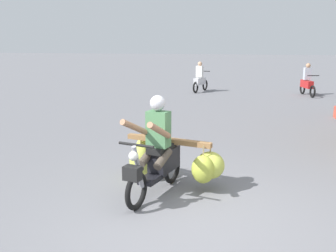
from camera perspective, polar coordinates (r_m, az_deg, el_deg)
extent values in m
plane|color=slate|center=(5.46, 3.43, -13.75)|extent=(120.00, 120.00, 0.00)
torus|color=black|center=(5.74, -4.61, -9.36)|extent=(0.22, 0.56, 0.56)
torus|color=black|center=(6.74, 0.59, -5.97)|extent=(0.22, 0.56, 0.56)
cube|color=black|center=(6.13, -2.23, -7.47)|extent=(0.37, 0.60, 0.08)
cube|color=black|center=(6.41, -0.55, -4.87)|extent=(0.43, 0.69, 0.36)
cube|color=black|center=(6.28, -0.88, -3.15)|extent=(0.40, 0.65, 0.10)
cylinder|color=gray|center=(5.67, -4.36, -5.97)|extent=(0.14, 0.29, 0.69)
cylinder|color=black|center=(5.54, -4.62, -2.75)|extent=(0.55, 0.18, 0.04)
sphere|color=silver|center=(5.51, -5.02, -4.35)|extent=(0.14, 0.14, 0.14)
cube|color=black|center=(5.56, -5.19, -6.83)|extent=(0.27, 0.22, 0.20)
cube|color=black|center=(5.64, -4.66, -6.53)|extent=(0.17, 0.30, 0.04)
cube|color=olive|center=(6.47, 0.03, -2.14)|extent=(1.48, 0.48, 0.08)
cube|color=olive|center=(6.63, 0.71, -2.04)|extent=(1.33, 0.42, 0.06)
ellipsoid|color=#AFB93E|center=(6.26, 5.11, -6.26)|extent=(0.40, 0.36, 0.45)
cylinder|color=#998459|center=(6.17, 5.16, -3.71)|extent=(0.02, 0.02, 0.19)
ellipsoid|color=#BEC84E|center=(6.84, -3.91, -5.03)|extent=(0.46, 0.43, 0.58)
cylinder|color=#998459|center=(6.74, -3.95, -2.23)|extent=(0.02, 0.02, 0.17)
ellipsoid|color=#BCC64C|center=(6.39, 6.11, -5.66)|extent=(0.56, 0.53, 0.44)
cylinder|color=#998459|center=(6.31, 6.17, -3.28)|extent=(0.02, 0.02, 0.17)
ellipsoid|color=#C0CA50|center=(7.08, -3.57, -3.93)|extent=(0.44, 0.43, 0.59)
cylinder|color=#998459|center=(7.00, -3.61, -1.41)|extent=(0.02, 0.02, 0.11)
cube|color=#4C7F51|center=(6.10, -1.40, -0.43)|extent=(0.38, 0.30, 0.56)
sphere|color=silver|center=(6.00, -1.51, 3.35)|extent=(0.24, 0.24, 0.24)
cylinder|color=#9E7051|center=(5.70, -1.23, -0.68)|extent=(0.22, 0.72, 0.39)
cylinder|color=#9E7051|center=(5.88, -4.61, -0.30)|extent=(0.32, 0.71, 0.39)
cylinder|color=#4C4238|center=(6.04, -0.72, -4.77)|extent=(0.24, 0.46, 0.27)
cylinder|color=#4C4238|center=(6.17, -3.05, -4.43)|extent=(0.24, 0.46, 0.27)
torus|color=black|center=(19.06, 5.38, 5.94)|extent=(0.23, 0.52, 0.52)
torus|color=black|center=(18.06, 4.02, 5.61)|extent=(0.23, 0.52, 0.52)
cube|color=silver|center=(18.44, 4.61, 6.49)|extent=(0.49, 0.93, 0.32)
cylinder|color=black|center=(18.95, 5.36, 7.91)|extent=(0.49, 0.18, 0.04)
cube|color=silver|center=(18.38, 4.61, 7.88)|extent=(0.35, 0.28, 0.52)
sphere|color=tan|center=(18.38, 4.65, 8.97)|extent=(0.20, 0.20, 0.20)
torus|color=black|center=(17.65, 20.20, 4.71)|extent=(0.20, 0.52, 0.52)
torus|color=black|center=(18.66, 18.89, 5.19)|extent=(0.20, 0.52, 0.52)
cube|color=red|center=(18.22, 19.46, 5.75)|extent=(0.45, 0.93, 0.32)
cylinder|color=black|center=(17.63, 20.29, 6.86)|extent=(0.49, 0.16, 0.04)
cube|color=#B2B7C6|center=(18.19, 19.54, 7.16)|extent=(0.34, 0.27, 0.52)
sphere|color=tan|center=(18.15, 19.65, 8.25)|extent=(0.20, 0.20, 0.20)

